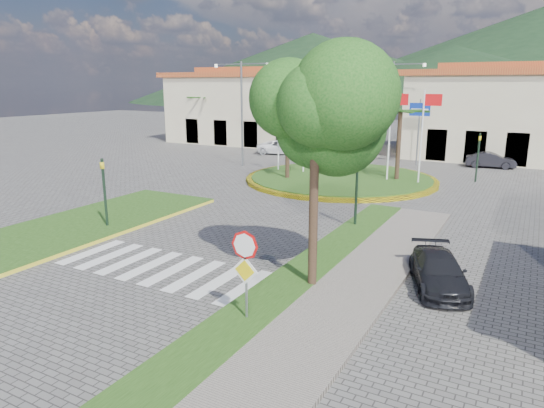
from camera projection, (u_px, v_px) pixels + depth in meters
The scene contains 23 objects.
ground at pixel (64, 313), 13.82m from camera, with size 160.00×160.00×0.00m, color #595654.
sidewalk_right at pixel (283, 330), 12.71m from camera, with size 4.00×28.00×0.15m, color gray.
verge_right at pixel (244, 319), 13.26m from camera, with size 1.60×28.00×0.18m, color #204413.
median_left at pixel (79, 226), 21.93m from camera, with size 5.00×14.00×0.18m, color #204413.
crosswalk at pixel (159, 267), 17.22m from camera, with size 8.00×3.00×0.01m, color silver.
roundabout_island at pixel (341, 178), 32.50m from camera, with size 12.70×12.70×6.00m.
stop_sign at pixel (245, 262), 12.77m from camera, with size 0.80×0.11×2.65m.
deciduous_tree at pixel (315, 125), 14.26m from camera, with size 3.60×3.60×6.80m.
traffic_light_left at pixel (104, 187), 21.30m from camera, with size 0.15×0.18×3.20m.
traffic_light_right at pixel (357, 186), 21.47m from camera, with size 0.15×0.18×3.20m.
traffic_light_far at pixel (478, 153), 31.76m from camera, with size 0.18×0.15×3.20m.
direction_sign_west at pixel (358, 119), 40.26m from camera, with size 1.60×0.14×5.20m.
direction_sign_east at pixel (419, 121), 37.94m from camera, with size 1.60×0.14×5.20m.
street_lamp_centre at pixel (391, 108), 37.81m from camera, with size 4.80×0.16×8.00m.
street_lamp_west at pixel (242, 108), 37.35m from camera, with size 4.80×0.16×8.00m.
building_left at pixel (272, 107), 51.74m from camera, with size 23.32×9.54×8.05m.
building_right at pixel (523, 114), 40.57m from camera, with size 19.08×9.54×8.05m.
hill_far_west at pixel (312, 69), 155.96m from camera, with size 140.00×140.00×22.00m, color black.
hill_near_back at pixel (453, 77), 127.23m from camera, with size 110.00×110.00×16.00m, color black.
white_van at pixel (282, 147), 44.74m from camera, with size 2.09×4.52×1.26m, color white.
car_dark_a at pixel (319, 150), 42.99m from camera, with size 1.57×3.91×1.33m, color black.
car_dark_b at pixel (491, 160), 37.47m from camera, with size 1.26×3.62×1.19m, color black.
car_side_right at pixel (439, 271), 15.45m from camera, with size 1.51×3.72×1.08m, color black.
Camera 1 is at (11.29, -8.25, 6.35)m, focal length 32.00 mm.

